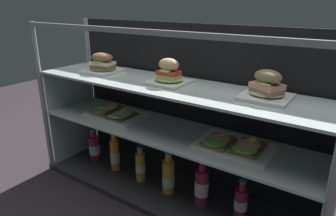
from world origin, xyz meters
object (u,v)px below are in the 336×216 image
Objects in this scene: juice_bottle_front_second at (241,203)px; juice_bottle_front_right_end at (168,176)px; juice_bottle_back_right at (115,154)px; plated_roll_sandwich_left_of_center at (169,74)px; plated_roll_sandwich_center at (102,65)px; open_sandwich_tray_mid_left at (115,113)px; plated_roll_sandwich_near_right_corner at (267,87)px; open_sandwich_tray_far_right at (234,145)px; juice_bottle_front_left_end at (94,147)px; juice_bottle_front_fourth at (201,186)px; juice_bottle_near_post at (140,166)px.

juice_bottle_front_right_end is at bearing -176.64° from juice_bottle_front_second.
juice_bottle_front_right_end is at bearing -1.82° from juice_bottle_back_right.
plated_roll_sandwich_left_of_center is 0.55m from juice_bottle_front_right_end.
plated_roll_sandwich_center is 0.56× the size of open_sandwich_tray_mid_left.
juice_bottle_back_right is 0.41m from juice_bottle_front_right_end.
juice_bottle_front_right_end reaches higher than juice_bottle_front_second.
plated_roll_sandwich_near_right_corner is 0.72m from juice_bottle_front_right_end.
plated_roll_sandwich_near_right_corner reaches higher than open_sandwich_tray_mid_left.
juice_bottle_back_right is at bearing 179.71° from open_sandwich_tray_far_right.
juice_bottle_front_left_end is 1.00m from juice_bottle_front_second.
juice_bottle_front_left_end is (-1.05, -0.03, -0.56)m from plated_roll_sandwich_near_right_corner.
juice_bottle_front_fourth is at bearing -176.21° from juice_bottle_front_second.
juice_bottle_front_second is (0.42, -0.00, -0.57)m from plated_roll_sandwich_left_of_center.
plated_roll_sandwich_near_right_corner is 0.86m from juice_bottle_near_post.
plated_roll_sandwich_center reaches higher than juice_bottle_front_fourth.
plated_roll_sandwich_left_of_center is at bearing 179.50° from juice_bottle_front_second.
plated_roll_sandwich_near_right_corner is 0.57m from juice_bottle_front_second.
juice_bottle_front_left_end is at bearing 177.87° from juice_bottle_front_right_end.
plated_roll_sandwich_near_right_corner is at bearing 1.84° from juice_bottle_front_left_end.
plated_roll_sandwich_center is 0.92× the size of juice_bottle_front_second.
open_sandwich_tray_mid_left is at bearing 179.35° from juice_bottle_front_right_end.
juice_bottle_front_right_end is (0.20, -0.00, 0.00)m from juice_bottle_near_post.
plated_roll_sandwich_left_of_center is at bearing 7.25° from juice_bottle_near_post.
plated_roll_sandwich_near_right_corner is (0.47, 0.03, 0.00)m from plated_roll_sandwich_left_of_center.
plated_roll_sandwich_center is 0.86m from open_sandwich_tray_far_right.
juice_bottle_front_fourth is (0.66, -0.01, -0.55)m from plated_roll_sandwich_center.
juice_bottle_back_right reaches higher than juice_bottle_front_left_end.
plated_roll_sandwich_left_of_center is at bearing 3.61° from open_sandwich_tray_mid_left.
open_sandwich_tray_far_right is 1.62× the size of juice_bottle_front_second.
plated_roll_sandwich_near_right_corner is (0.92, 0.04, 0.00)m from plated_roll_sandwich_center.
open_sandwich_tray_mid_left is at bearing -10.82° from plated_roll_sandwich_center.
plated_roll_sandwich_near_right_corner is at bearing 2.88° from juice_bottle_back_right.
plated_roll_sandwich_center is 0.97× the size of plated_roll_sandwich_near_right_corner.
juice_bottle_front_fourth is (0.20, 0.01, 0.01)m from juice_bottle_front_right_end.
juice_bottle_back_right is at bearing -179.24° from juice_bottle_front_second.
plated_roll_sandwich_center reaches higher than juice_bottle_front_left_end.
juice_bottle_near_post is at bearing -179.16° from juice_bottle_front_fourth.
juice_bottle_front_fourth reaches higher than juice_bottle_back_right.
juice_bottle_front_fourth is at bearing -0.28° from juice_bottle_back_right.
juice_bottle_front_left_end is at bearing -179.93° from juice_bottle_front_second.
juice_bottle_near_post is (0.18, -0.00, -0.29)m from open_sandwich_tray_mid_left.
juice_bottle_front_left_end is 0.87× the size of juice_bottle_front_fourth.
juice_bottle_near_post is at bearing -2.59° from juice_bottle_front_left_end.
open_sandwich_tray_mid_left reaches higher than juice_bottle_front_second.
plated_roll_sandwich_center is at bearing 179.16° from open_sandwich_tray_far_right.
juice_bottle_front_right_end is at bearing -2.13° from juice_bottle_front_left_end.
juice_bottle_back_right is at bearing -177.12° from plated_roll_sandwich_near_right_corner.
juice_bottle_front_left_end is 1.02× the size of juice_bottle_near_post.
plated_roll_sandwich_center is 1.04m from juice_bottle_front_second.
juice_bottle_front_left_end is 0.80m from juice_bottle_front_fourth.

